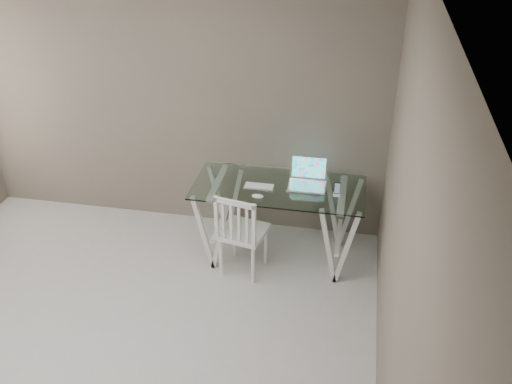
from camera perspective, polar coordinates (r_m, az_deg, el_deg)
room at (r=3.44m, az=-21.16°, el=2.06°), size 4.50×4.52×2.71m
desk at (r=5.17m, az=2.25°, el=-2.94°), size 1.50×0.70×0.75m
chair at (r=4.92m, az=-1.58°, el=-3.92°), size 0.44×0.44×0.83m
laptop at (r=5.02m, az=5.19°, el=1.39°), size 0.33×0.27×0.23m
keyboard at (r=4.98m, az=0.32°, el=0.58°), size 0.27×0.11×0.01m
mouse at (r=4.81m, az=0.16°, el=-0.43°), size 0.10×0.06×0.03m
phone_dock at (r=4.89m, az=8.10°, el=0.02°), size 0.06×0.06×0.12m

